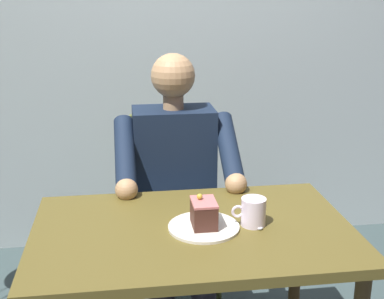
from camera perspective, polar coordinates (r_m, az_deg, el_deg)
The scene contains 7 objects.
dining_table at distance 1.83m, azimuth 0.11°, elevation -11.04°, with size 1.10×0.70×0.70m.
chair at distance 2.50m, azimuth -2.19°, elevation -5.70°, with size 0.42×0.42×0.91m.
seated_person at distance 2.29m, azimuth -1.77°, elevation -4.31°, with size 0.53×0.58×1.23m.
dessert_plate at distance 1.78m, azimuth 1.31°, elevation -8.56°, with size 0.25×0.25×0.01m, color silver.
cake_slice at distance 1.76m, azimuth 1.32°, elevation -7.06°, with size 0.08×0.11×0.11m.
coffee_cup at distance 1.80m, azimuth 6.77°, elevation -6.81°, with size 0.12×0.09×0.10m.
dessert_spoon at distance 1.82m, azimuth 7.15°, elevation -8.11°, with size 0.03×0.14×0.01m.
Camera 1 is at (0.23, 1.59, 1.48)m, focal length 48.17 mm.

